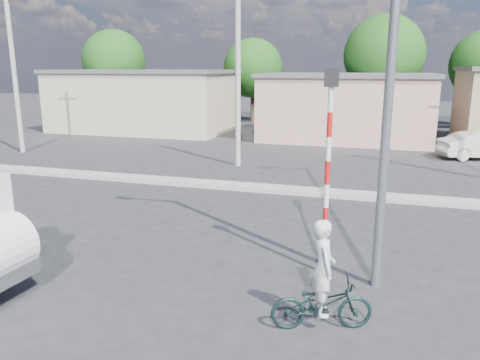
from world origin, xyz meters
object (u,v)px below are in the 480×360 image
(cyclist, at_px, (322,284))
(streetlight, at_px, (384,34))
(bicycle, at_px, (322,304))
(traffic_pole, at_px, (328,156))

(cyclist, distance_m, streetlight, 4.63)
(bicycle, distance_m, streetlight, 4.96)
(traffic_pole, distance_m, streetlight, 2.56)
(traffic_pole, bearing_deg, cyclist, -83.89)
(bicycle, xyz_separation_m, cyclist, (0.00, 0.00, 0.37))
(cyclist, distance_m, traffic_pole, 2.88)
(cyclist, height_order, streetlight, streetlight)
(traffic_pole, relative_size, streetlight, 0.48)
(bicycle, xyz_separation_m, streetlight, (0.70, 1.96, 4.51))
(bicycle, bearing_deg, streetlight, -38.49)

